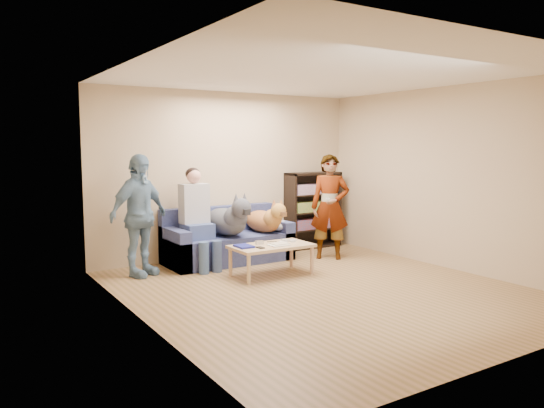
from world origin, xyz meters
TOP-DOWN VIEW (x-y plane):
  - ground at (0.00, 0.00)m, footprint 5.00×5.00m
  - ceiling at (0.00, 0.00)m, footprint 5.00×5.00m
  - wall_back at (0.00, 2.50)m, footprint 4.50×0.00m
  - wall_front at (0.00, -2.50)m, footprint 4.50×0.00m
  - wall_left at (-2.25, 0.00)m, footprint 0.00×5.00m
  - wall_right at (2.25, 0.00)m, footprint 0.00×5.00m
  - blanket at (0.60, 1.89)m, footprint 0.45×0.38m
  - person_standing_right at (1.21, 1.43)m, footprint 0.70×0.68m
  - person_standing_left at (-1.67, 1.91)m, footprint 1.05×0.79m
  - held_controller at (1.01, 1.23)m, footprint 0.07×0.12m
  - notebook_blue at (-0.54, 1.04)m, footprint 0.20×0.26m
  - papers at (-0.09, 0.89)m, footprint 0.26×0.20m
  - magazine at (-0.06, 0.91)m, footprint 0.22×0.17m
  - camera_silver at (-0.26, 1.11)m, footprint 0.11×0.06m
  - controller_a at (0.14, 1.09)m, footprint 0.04×0.13m
  - controller_b at (0.22, 1.01)m, footprint 0.09×0.06m
  - headphone_cup_a at (0.06, 0.97)m, footprint 0.07×0.07m
  - headphone_cup_b at (0.06, 1.05)m, footprint 0.07×0.07m
  - pen_orange at (-0.16, 0.83)m, footprint 0.13×0.06m
  - pen_black at (-0.02, 1.17)m, footprint 0.13×0.08m
  - wallet at (-0.39, 0.87)m, footprint 0.07×0.12m
  - sofa at (-0.25, 2.10)m, footprint 1.90×0.85m
  - person_seated at (-0.79, 1.97)m, footprint 0.40×0.73m
  - dog_gray at (-0.30, 1.93)m, footprint 0.46×1.28m
  - dog_tan at (0.32, 1.89)m, footprint 0.38×1.15m
  - coffee_table at (-0.14, 0.99)m, footprint 1.10×0.60m
  - bookshelf at (1.55, 2.33)m, footprint 1.00×0.34m

SIDE VIEW (x-z plane):
  - ground at x=0.00m, z-range 0.00..0.00m
  - sofa at x=-0.25m, z-range -0.13..0.69m
  - coffee_table at x=-0.14m, z-range 0.16..0.58m
  - pen_orange at x=-0.16m, z-range 0.42..0.43m
  - pen_black at x=-0.02m, z-range 0.42..0.43m
  - papers at x=-0.09m, z-range 0.42..0.43m
  - wallet at x=-0.39m, z-range 0.42..0.43m
  - headphone_cup_a at x=0.06m, z-range 0.42..0.44m
  - headphone_cup_b at x=0.06m, z-range 0.42..0.44m
  - notebook_blue at x=-0.54m, z-range 0.42..0.45m
  - controller_a at x=0.14m, z-range 0.42..0.45m
  - controller_b at x=0.22m, z-range 0.42..0.45m
  - magazine at x=-0.06m, z-range 0.43..0.45m
  - camera_silver at x=-0.26m, z-range 0.42..0.47m
  - blanket at x=0.60m, z-range 0.43..0.59m
  - dog_tan at x=0.32m, z-range 0.34..0.90m
  - dog_gray at x=-0.30m, z-range 0.33..1.00m
  - bookshelf at x=1.55m, z-range 0.03..1.33m
  - person_seated at x=-0.79m, z-range 0.04..1.51m
  - person_standing_right at x=1.21m, z-range 0.00..1.63m
  - person_standing_left at x=-1.67m, z-range 0.00..1.65m
  - held_controller at x=1.01m, z-range 0.95..0.98m
  - wall_back at x=0.00m, z-range -0.95..3.55m
  - wall_front at x=0.00m, z-range -0.95..3.55m
  - wall_left at x=-2.25m, z-range -1.20..3.80m
  - wall_right at x=2.25m, z-range -1.20..3.80m
  - ceiling at x=0.00m, z-range 2.60..2.60m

